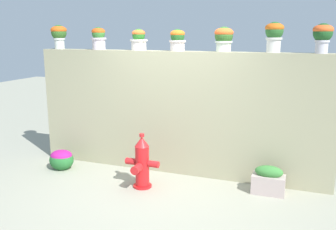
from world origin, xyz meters
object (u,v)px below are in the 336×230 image
(potted_plant_3, at_px, (178,39))
(potted_plant_4, at_px, (224,37))
(potted_plant_5, at_px, (274,34))
(fire_hydrant, at_px, (142,163))
(potted_plant_2, at_px, (139,39))
(flower_bush_left, at_px, (61,159))
(potted_plant_1, at_px, (99,37))
(planter_box, at_px, (268,180))
(potted_plant_6, at_px, (323,34))
(potted_plant_0, at_px, (59,34))

(potted_plant_3, bearing_deg, potted_plant_4, 2.72)
(potted_plant_5, relative_size, fire_hydrant, 0.52)
(potted_plant_4, bearing_deg, potted_plant_3, -177.28)
(potted_plant_2, height_order, fire_hydrant, potted_plant_2)
(fire_hydrant, relative_size, flower_bush_left, 1.99)
(potted_plant_1, relative_size, potted_plant_2, 1.09)
(potted_plant_4, relative_size, fire_hydrant, 0.45)
(potted_plant_2, distance_m, planter_box, 3.10)
(potted_plant_3, bearing_deg, fire_hydrant, -107.96)
(planter_box, bearing_deg, potted_plant_6, 35.34)
(potted_plant_6, distance_m, fire_hydrant, 3.25)
(potted_plant_3, height_order, potted_plant_4, potted_plant_4)
(potted_plant_3, bearing_deg, flower_bush_left, -162.33)
(fire_hydrant, bearing_deg, potted_plant_1, 143.89)
(potted_plant_3, xyz_separation_m, planter_box, (1.59, -0.43, -2.06))
(potted_plant_2, relative_size, fire_hydrant, 0.41)
(potted_plant_3, relative_size, potted_plant_5, 0.78)
(potted_plant_1, bearing_deg, planter_box, -8.12)
(potted_plant_6, xyz_separation_m, planter_box, (-0.59, -0.42, -2.13))
(potted_plant_5, xyz_separation_m, potted_plant_6, (0.67, -0.04, -0.01))
(potted_plant_3, bearing_deg, potted_plant_0, -179.92)
(potted_plant_5, distance_m, flower_bush_left, 4.13)
(potted_plant_4, bearing_deg, potted_plant_2, -178.92)
(potted_plant_0, distance_m, potted_plant_2, 1.60)
(potted_plant_1, distance_m, potted_plant_5, 2.98)
(potted_plant_6, bearing_deg, potted_plant_0, 179.91)
(potted_plant_3, distance_m, planter_box, 2.64)
(potted_plant_0, relative_size, potted_plant_6, 1.02)
(planter_box, bearing_deg, potted_plant_0, 173.78)
(potted_plant_5, bearing_deg, planter_box, -79.85)
(potted_plant_4, height_order, potted_plant_6, potted_plant_6)
(potted_plant_4, relative_size, planter_box, 0.80)
(fire_hydrant, height_order, flower_bush_left, fire_hydrant)
(potted_plant_2, relative_size, potted_plant_3, 1.01)
(potted_plant_2, xyz_separation_m, planter_box, (2.29, -0.43, -2.05))
(potted_plant_6, height_order, fire_hydrant, potted_plant_6)
(planter_box, bearing_deg, fire_hydrant, -166.95)
(potted_plant_3, bearing_deg, potted_plant_1, 179.60)
(potted_plant_3, bearing_deg, potted_plant_2, 179.30)
(potted_plant_0, bearing_deg, potted_plant_2, 0.42)
(potted_plant_2, height_order, potted_plant_3, potted_plant_2)
(potted_plant_0, bearing_deg, flower_bush_left, -60.90)
(flower_bush_left, bearing_deg, potted_plant_0, 119.10)
(potted_plant_1, xyz_separation_m, potted_plant_6, (3.65, -0.02, 0.05))
(potted_plant_5, xyz_separation_m, planter_box, (0.08, -0.45, -2.14))
(potted_plant_1, distance_m, potted_plant_3, 1.47)
(potted_plant_2, xyz_separation_m, flower_bush_left, (-1.25, -0.63, -2.07))
(potted_plant_4, xyz_separation_m, planter_box, (0.84, -0.46, -2.09))
(potted_plant_6, bearing_deg, flower_bush_left, -171.59)
(potted_plant_1, height_order, planter_box, potted_plant_1)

